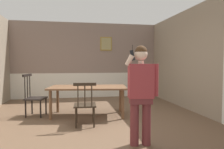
{
  "coord_description": "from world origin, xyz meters",
  "views": [
    {
      "loc": [
        -0.42,
        -4.6,
        1.32
      ],
      "look_at": [
        0.25,
        -0.87,
        1.1
      ],
      "focal_mm": 33.17,
      "sensor_mm": 36.0,
      "label": 1
    }
  ],
  "objects": [
    {
      "name": "room_right_partition",
      "position": [
        2.77,
        -0.0,
        1.41
      ],
      "size": [
        0.13,
        6.72,
        2.83
      ],
      "color": "gray",
      "rests_on": "ground_plane"
    },
    {
      "name": "room_back_partition",
      "position": [
        0.0,
        3.36,
        1.36
      ],
      "size": [
        5.54,
        0.17,
        2.83
      ],
      "color": "gray",
      "rests_on": "ground_plane"
    },
    {
      "name": "chair_by_doorway",
      "position": [
        -0.22,
        -0.3,
        0.45
      ],
      "size": [
        0.48,
        0.48,
        0.92
      ],
      "rotation": [
        0.0,
        0.0,
        -0.05
      ],
      "color": "#2D2319",
      "rests_on": "ground_plane"
    },
    {
      "name": "chair_near_window",
      "position": [
        -1.42,
        0.74,
        0.48
      ],
      "size": [
        0.54,
        0.54,
        1.04
      ],
      "rotation": [
        0.0,
        0.0,
        4.5
      ],
      "color": "black",
      "rests_on": "ground_plane"
    },
    {
      "name": "ground_plane",
      "position": [
        0.0,
        0.0,
        0.0
      ],
      "size": [
        7.39,
        7.39,
        0.0
      ],
      "primitive_type": "plane",
      "color": "brown"
    },
    {
      "name": "person_figure",
      "position": [
        0.61,
        -1.48,
        0.9
      ],
      "size": [
        0.55,
        0.25,
        1.59
      ],
      "rotation": [
        0.0,
        0.0,
        3.03
      ],
      "color": "brown",
      "rests_on": "ground_plane"
    },
    {
      "name": "dining_table",
      "position": [
        -0.1,
        0.54,
        0.65
      ],
      "size": [
        1.99,
        1.18,
        0.73
      ],
      "rotation": [
        0.0,
        0.0,
        -0.14
      ],
      "color": "brown",
      "rests_on": "ground_plane"
    }
  ]
}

